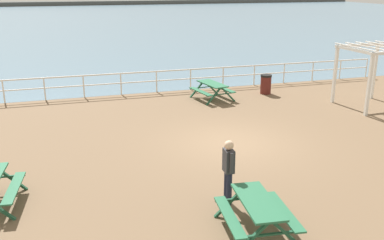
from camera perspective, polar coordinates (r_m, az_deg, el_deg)
The scene contains 9 objects.
ground_plane at distance 15.04m, azimuth 5.13°, elevation -3.33°, with size 30.00×24.00×0.20m, color brown.
sea_band at distance 66.16m, azimuth -12.59°, elevation 12.75°, with size 142.00×90.00×0.01m, color slate.
distant_shoreline at distance 108.99m, azimuth -14.61°, elevation 14.42°, with size 142.00×6.00×1.80m, color #4C4C47.
seaward_railing at distance 21.89m, azimuth -2.42°, elevation 5.74°, with size 23.07×0.07×1.08m.
picnic_table_near_left at distance 20.31m, azimuth 2.68°, elevation 4.33°, with size 1.82×2.05×0.80m.
picnic_table_near_right at distance 9.74m, azimuth 8.57°, elevation -11.39°, with size 1.71×1.95×0.80m.
visitor at distance 10.69m, azimuth 4.81°, elevation -6.30°, with size 0.24×0.53×1.66m.
lattice_pergola at distance 20.40m, azimuth 22.80°, elevation 7.07°, with size 2.54×2.66×2.70m.
litter_bin at distance 21.68m, azimuth 9.67°, elevation 4.67°, with size 0.55×0.55×0.95m.
Camera 1 is at (-5.37, -12.97, 5.29)m, focal length 40.60 mm.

